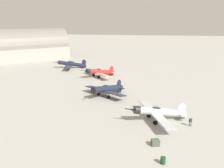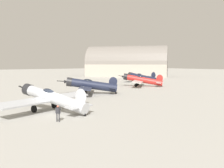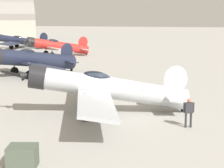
{
  "view_description": "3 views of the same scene",
  "coord_description": "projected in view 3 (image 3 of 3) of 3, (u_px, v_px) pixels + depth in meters",
  "views": [
    {
      "loc": [
        -40.07,
        2.9,
        17.37
      ],
      "look_at": [
        16.51,
        10.86,
        1.6
      ],
      "focal_mm": 39.35,
      "sensor_mm": 36.0,
      "label": 1
    },
    {
      "loc": [
        -11.77,
        -26.05,
        5.5
      ],
      "look_at": [
        16.51,
        10.86,
        1.6
      ],
      "focal_mm": 39.98,
      "sensor_mm": 36.0,
      "label": 2
    },
    {
      "loc": [
        -21.06,
        -5.69,
        5.72
      ],
      "look_at": [
        0.0,
        0.0,
        1.8
      ],
      "focal_mm": 59.85,
      "sensor_mm": 36.0,
      "label": 3
    }
  ],
  "objects": [
    {
      "name": "airplane_mid_apron",
      "position": [
        31.0,
        59.0,
        36.53
      ],
      "size": [
        9.75,
        10.22,
        3.14
      ],
      "rotation": [
        0.0,
        0.0,
        2.52
      ],
      "color": "#1E2338",
      "rests_on": "ground_plane"
    },
    {
      "name": "ground_plane",
      "position": [
        112.0,
        113.0,
        22.48
      ],
      "size": [
        400.0,
        400.0,
        0.0
      ],
      "primitive_type": "plane",
      "color": "#A8A59E"
    },
    {
      "name": "equipment_crate",
      "position": [
        23.0,
        156.0,
        14.36
      ],
      "size": [
        1.17,
        1.3,
        0.86
      ],
      "rotation": [
        0.0,
        0.0,
        3.4
      ],
      "color": "#4C5647",
      "rests_on": "ground_plane"
    },
    {
      "name": "airplane_outer_stand",
      "position": [
        20.0,
        41.0,
        68.82
      ],
      "size": [
        13.08,
        11.04,
        3.02
      ],
      "rotation": [
        0.0,
        0.0,
        1.76
      ],
      "color": "#1E2338",
      "rests_on": "ground_plane"
    },
    {
      "name": "airplane_foreground",
      "position": [
        103.0,
        88.0,
        22.16
      ],
      "size": [
        12.61,
        10.69,
        3.03
      ],
      "rotation": [
        0.0,
        0.0,
        1.92
      ],
      "color": "#B7BABF",
      "rests_on": "ground_plane"
    },
    {
      "name": "airplane_far_line",
      "position": [
        56.0,
        46.0,
        54.55
      ],
      "size": [
        10.52,
        9.79,
        2.99
      ],
      "rotation": [
        0.0,
        0.0,
        2.29
      ],
      "color": "red",
      "rests_on": "ground_plane"
    },
    {
      "name": "ground_crew_mechanic",
      "position": [
        189.0,
        110.0,
        19.45
      ],
      "size": [
        0.36,
        0.57,
        1.56
      ],
      "rotation": [
        0.0,
        0.0,
        3.54
      ],
      "color": "#2D2D33",
      "rests_on": "ground_plane"
    }
  ]
}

